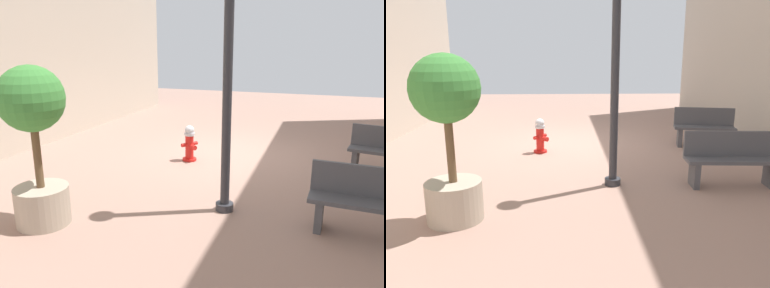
% 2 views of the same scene
% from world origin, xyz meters
% --- Properties ---
extents(ground_plane, '(23.40, 23.40, 0.00)m').
position_xyz_m(ground_plane, '(0.00, 0.00, 0.00)').
color(ground_plane, '#9E7A6B').
extents(fire_hydrant, '(0.37, 0.38, 0.80)m').
position_xyz_m(fire_hydrant, '(0.75, 0.79, 0.40)').
color(fire_hydrant, red).
rests_on(fire_hydrant, ground_plane).
extents(bench_far, '(1.67, 0.54, 0.95)m').
position_xyz_m(bench_far, '(-2.73, 3.14, 0.49)').
color(bench_far, '#4C4C51').
rests_on(bench_far, ground_plane).
extents(planter_tree, '(0.91, 0.91, 2.28)m').
position_xyz_m(planter_tree, '(1.72, 4.34, 1.35)').
color(planter_tree, tan).
rests_on(planter_tree, ground_plane).
extents(street_lamp, '(0.36, 0.36, 4.14)m').
position_xyz_m(street_lamp, '(-0.66, 3.04, 2.55)').
color(street_lamp, '#2D2D33').
rests_on(street_lamp, ground_plane).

